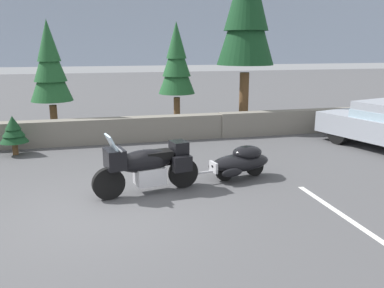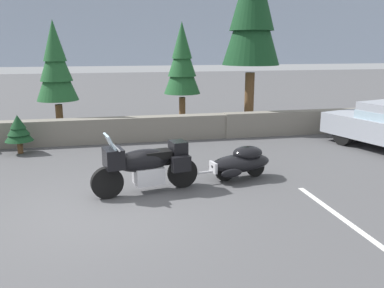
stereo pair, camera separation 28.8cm
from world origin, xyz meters
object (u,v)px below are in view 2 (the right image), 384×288
at_px(pine_tree_secondary, 182,62).
at_px(pine_tree_tall, 252,2).
at_px(touring_motorcycle, 146,164).
at_px(car_shaped_trailer, 241,162).
at_px(pine_tree_far_right, 55,65).

bearing_deg(pine_tree_secondary, pine_tree_tall, -22.09).
bearing_deg(touring_motorcycle, pine_tree_tall, 53.47).
bearing_deg(car_shaped_trailer, pine_tree_far_right, 129.74).
xyz_separation_m(car_shaped_trailer, pine_tree_secondary, (-0.18, 6.44, 2.03)).
height_order(pine_tree_tall, pine_tree_secondary, pine_tree_tall).
distance_m(touring_motorcycle, pine_tree_tall, 8.37).
relative_size(pine_tree_tall, pine_tree_far_right, 1.87).
bearing_deg(pine_tree_far_right, car_shaped_trailer, -50.26).
bearing_deg(touring_motorcycle, pine_tree_secondary, 73.23).
xyz_separation_m(pine_tree_tall, pine_tree_far_right, (-6.72, -0.00, -2.09)).
relative_size(car_shaped_trailer, pine_tree_secondary, 0.57).
relative_size(touring_motorcycle, pine_tree_tall, 0.32).
distance_m(touring_motorcycle, pine_tree_far_right, 6.63).
xyz_separation_m(car_shaped_trailer, pine_tree_tall, (2.15, 5.49, 4.10)).
height_order(touring_motorcycle, pine_tree_tall, pine_tree_tall).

